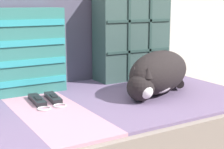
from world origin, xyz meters
name	(u,v)px	position (x,y,z in m)	size (l,w,h in m)	color
sofa_backrest	(13,36)	(0.00, 0.48, 0.62)	(1.67, 0.14, 0.45)	#514C60
throw_pillow_quilted	(132,35)	(0.54, 0.33, 0.61)	(0.37, 0.14, 0.43)	#38514C
throw_pillow_striped	(14,52)	(-0.04, 0.33, 0.57)	(0.40, 0.14, 0.35)	#337A70
sleeping_cat	(158,74)	(0.46, 0.03, 0.48)	(0.43, 0.34, 0.17)	black
game_remote_near	(54,98)	(0.05, 0.15, 0.41)	(0.06, 0.19, 0.02)	black
game_remote_far	(38,101)	(-0.01, 0.15, 0.41)	(0.06, 0.20, 0.02)	black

